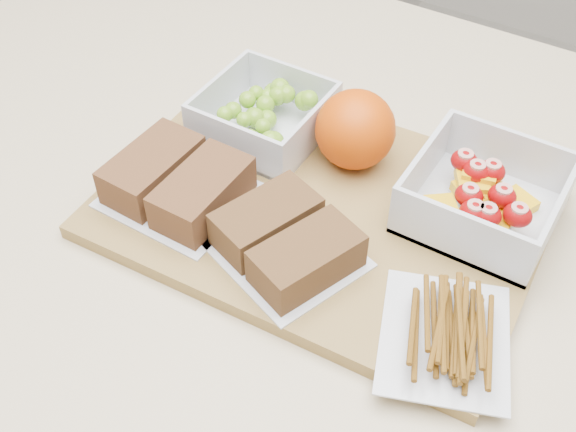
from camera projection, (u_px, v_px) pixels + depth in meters
name	position (u px, v px, depth m)	size (l,w,h in m)	color
cutting_board	(322.00, 210.00, 0.72)	(0.42, 0.30, 0.02)	olive
grape_container	(266.00, 116.00, 0.78)	(0.12, 0.12, 0.05)	silver
fruit_container	(483.00, 198.00, 0.69)	(0.14, 0.14, 0.06)	silver
orange	(355.00, 130.00, 0.73)	(0.08, 0.08, 0.08)	#D14604
sandwich_bag_left	(178.00, 182.00, 0.71)	(0.14, 0.12, 0.04)	silver
sandwich_bag_center	(286.00, 240.00, 0.66)	(0.16, 0.15, 0.04)	silver
pretzel_bag	(447.00, 329.00, 0.60)	(0.15, 0.16, 0.03)	silver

